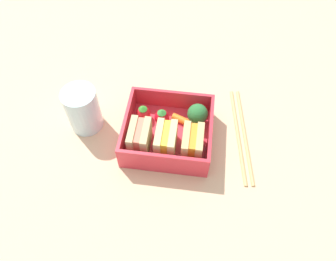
% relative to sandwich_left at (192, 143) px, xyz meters
% --- Properties ---
extents(ground_plane, '(1.20, 1.20, 0.02)m').
position_rel_sandwich_left_xyz_m(ground_plane, '(0.05, -0.03, -0.05)').
color(ground_plane, '#D9AF8A').
extents(bento_tray, '(0.16, 0.15, 0.01)m').
position_rel_sandwich_left_xyz_m(bento_tray, '(0.05, -0.03, -0.03)').
color(bento_tray, red).
rests_on(bento_tray, ground_plane).
extents(bento_rim, '(0.16, 0.15, 0.04)m').
position_rel_sandwich_left_xyz_m(bento_rim, '(0.05, -0.03, -0.00)').
color(bento_rim, red).
rests_on(bento_rim, bento_tray).
extents(sandwich_left, '(0.04, 0.06, 0.05)m').
position_rel_sandwich_left_xyz_m(sandwich_left, '(0.00, 0.00, 0.00)').
color(sandwich_left, tan).
rests_on(sandwich_left, bento_tray).
extents(sandwich_center_left, '(0.04, 0.06, 0.05)m').
position_rel_sandwich_left_xyz_m(sandwich_center_left, '(0.05, 0.00, 0.00)').
color(sandwich_center_left, '#D7BD82').
rests_on(sandwich_center_left, bento_tray).
extents(sandwich_center, '(0.04, 0.06, 0.05)m').
position_rel_sandwich_left_xyz_m(sandwich_center, '(0.09, 0.00, 0.00)').
color(sandwich_center, tan).
rests_on(sandwich_center, bento_tray).
extents(broccoli_floret, '(0.04, 0.04, 0.05)m').
position_rel_sandwich_left_xyz_m(broccoli_floret, '(-0.00, -0.06, 0.00)').
color(broccoli_floret, '#95D36F').
rests_on(broccoli_floret, bento_tray).
extents(carrot_stick_far_left, '(0.04, 0.03, 0.01)m').
position_rel_sandwich_left_xyz_m(carrot_stick_far_left, '(0.03, -0.06, -0.02)').
color(carrot_stick_far_left, orange).
rests_on(carrot_stick_far_left, bento_tray).
extents(strawberry_far_left, '(0.03, 0.03, 0.03)m').
position_rel_sandwich_left_xyz_m(strawberry_far_left, '(0.06, -0.06, -0.01)').
color(strawberry_far_left, red).
rests_on(strawberry_far_left, bento_tray).
extents(strawberry_left, '(0.03, 0.03, 0.03)m').
position_rel_sandwich_left_xyz_m(strawberry_left, '(0.10, -0.06, -0.01)').
color(strawberry_left, red).
rests_on(strawberry_left, bento_tray).
extents(chopstick_pair, '(0.05, 0.22, 0.01)m').
position_rel_sandwich_left_xyz_m(chopstick_pair, '(-0.09, -0.06, -0.03)').
color(chopstick_pair, tan).
rests_on(chopstick_pair, ground_plane).
extents(drinking_glass, '(0.06, 0.06, 0.09)m').
position_rel_sandwich_left_xyz_m(drinking_glass, '(0.21, -0.04, 0.01)').
color(drinking_glass, silver).
rests_on(drinking_glass, ground_plane).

